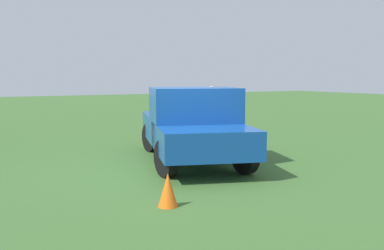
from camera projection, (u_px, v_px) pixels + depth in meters
ground_plane at (178, 170)px, 10.00m from camera, size 80.00×80.00×0.00m
pickup_truck at (193, 124)px, 10.84m from camera, size 5.42×3.46×1.82m
person_bystander at (211, 106)px, 17.01m from camera, size 0.45×0.45×1.72m
traffic_cone at (168, 190)px, 7.20m from camera, size 0.32×0.32×0.55m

